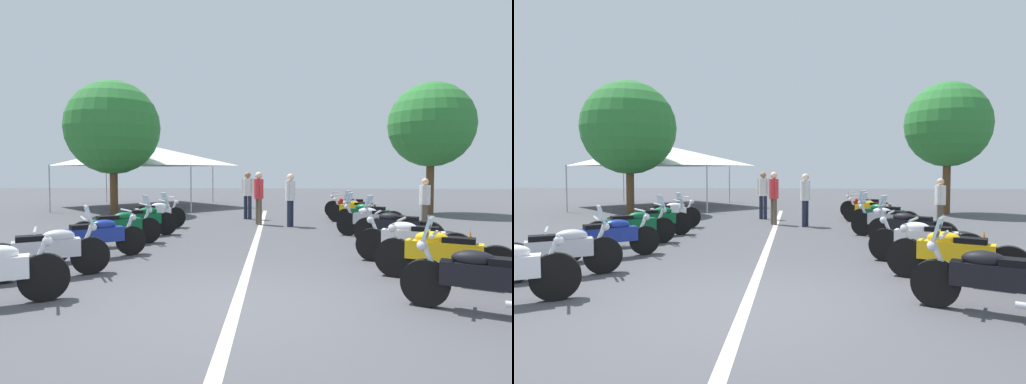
% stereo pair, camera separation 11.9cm
% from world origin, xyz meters
% --- Properties ---
extents(ground_plane, '(80.00, 80.00, 0.00)m').
position_xyz_m(ground_plane, '(0.00, 0.00, 0.00)').
color(ground_plane, '#4C4C51').
extents(lane_centre_stripe, '(18.98, 0.16, 0.01)m').
position_xyz_m(lane_centre_stripe, '(4.50, 0.00, 0.00)').
color(lane_centre_stripe, beige).
rests_on(lane_centre_stripe, ground_plane).
extents(motorcycle_left_row_1, '(1.18, 1.79, 1.22)m').
position_xyz_m(motorcycle_left_row_1, '(1.40, 3.29, 0.47)').
color(motorcycle_left_row_1, black).
rests_on(motorcycle_left_row_1, ground_plane).
extents(motorcycle_left_row_2, '(1.46, 1.78, 0.99)m').
position_xyz_m(motorcycle_left_row_2, '(3.00, 3.19, 0.45)').
color(motorcycle_left_row_2, black).
rests_on(motorcycle_left_row_2, ground_plane).
extents(motorcycle_left_row_3, '(1.37, 1.85, 1.21)m').
position_xyz_m(motorcycle_left_row_3, '(4.56, 3.30, 0.47)').
color(motorcycle_left_row_3, black).
rests_on(motorcycle_left_row_3, ground_plane).
extents(motorcycle_left_row_4, '(1.19, 1.78, 1.21)m').
position_xyz_m(motorcycle_left_row_4, '(6.03, 3.17, 0.47)').
color(motorcycle_left_row_4, black).
rests_on(motorcycle_left_row_4, ground_plane).
extents(motorcycle_left_row_5, '(1.20, 1.83, 1.01)m').
position_xyz_m(motorcycle_left_row_5, '(7.56, 3.30, 0.46)').
color(motorcycle_left_row_5, black).
rests_on(motorcycle_left_row_5, ground_plane).
extents(motorcycle_right_row_0, '(1.11, 1.97, 1.21)m').
position_xyz_m(motorcycle_right_row_0, '(-0.12, -3.17, 0.47)').
color(motorcycle_right_row_0, black).
rests_on(motorcycle_right_row_0, ground_plane).
extents(motorcycle_right_row_1, '(1.15, 2.02, 1.02)m').
position_xyz_m(motorcycle_right_row_1, '(1.45, -3.22, 0.47)').
color(motorcycle_right_row_1, black).
rests_on(motorcycle_right_row_1, ground_plane).
extents(motorcycle_right_row_2, '(1.02, 2.08, 1.01)m').
position_xyz_m(motorcycle_right_row_2, '(2.82, -3.16, 0.46)').
color(motorcycle_right_row_2, black).
rests_on(motorcycle_right_row_2, ground_plane).
extents(motorcycle_right_row_3, '(1.26, 1.86, 1.23)m').
position_xyz_m(motorcycle_right_row_3, '(4.61, -3.35, 0.48)').
color(motorcycle_right_row_3, black).
rests_on(motorcycle_right_row_3, ground_plane).
extents(motorcycle_right_row_4, '(1.13, 1.91, 1.22)m').
position_xyz_m(motorcycle_right_row_4, '(6.17, -3.15, 0.47)').
color(motorcycle_right_row_4, black).
rests_on(motorcycle_right_row_4, ground_plane).
extents(motorcycle_right_row_5, '(1.25, 1.87, 1.21)m').
position_xyz_m(motorcycle_right_row_5, '(7.63, -3.34, 0.47)').
color(motorcycle_right_row_5, black).
rests_on(motorcycle_right_row_5, ground_plane).
extents(motorcycle_right_row_6, '(1.29, 1.88, 0.99)m').
position_xyz_m(motorcycle_right_row_6, '(9.37, -3.28, 0.45)').
color(motorcycle_right_row_6, black).
rests_on(motorcycle_right_row_6, ground_plane).
extents(motorcycle_right_row_7, '(1.08, 1.87, 1.02)m').
position_xyz_m(motorcycle_right_row_7, '(10.85, -3.32, 0.47)').
color(motorcycle_right_row_7, black).
rests_on(motorcycle_right_row_7, ground_plane).
extents(traffic_cone_0, '(0.36, 0.36, 0.61)m').
position_xyz_m(traffic_cone_0, '(3.27, -4.47, 0.29)').
color(traffic_cone_0, orange).
rests_on(traffic_cone_0, ground_plane).
extents(traffic_cone_2, '(0.36, 0.36, 0.61)m').
position_xyz_m(traffic_cone_2, '(6.18, 4.43, 0.29)').
color(traffic_cone_2, orange).
rests_on(traffic_cone_2, ground_plane).
extents(bystander_0, '(0.47, 0.32, 1.60)m').
position_xyz_m(bystander_0, '(7.70, -5.06, 0.93)').
color(bystander_0, brown).
rests_on(bystander_0, ground_plane).
extents(bystander_1, '(0.49, 0.32, 1.73)m').
position_xyz_m(bystander_1, '(8.40, -0.98, 1.02)').
color(bystander_1, '#1E2338').
rests_on(bystander_1, ground_plane).
extents(bystander_2, '(0.32, 0.49, 1.79)m').
position_xyz_m(bystander_2, '(10.52, 0.56, 1.05)').
color(bystander_2, '#1E2338').
rests_on(bystander_2, ground_plane).
extents(bystander_3, '(0.48, 0.32, 1.79)m').
position_xyz_m(bystander_3, '(8.86, 0.08, 1.06)').
color(bystander_3, brown).
rests_on(bystander_3, ground_plane).
extents(roadside_tree_0, '(3.55, 3.55, 5.55)m').
position_xyz_m(roadside_tree_0, '(12.89, -7.02, 3.76)').
color(roadside_tree_0, brown).
rests_on(roadside_tree_0, ground_plane).
extents(roadside_tree_1, '(3.86, 3.86, 5.56)m').
position_xyz_m(roadside_tree_1, '(11.92, 6.26, 3.61)').
color(roadside_tree_1, brown).
rests_on(roadside_tree_1, ground_plane).
extents(event_tent, '(6.99, 6.99, 3.20)m').
position_xyz_m(event_tent, '(15.91, 6.33, 2.65)').
color(event_tent, white).
rests_on(event_tent, ground_plane).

